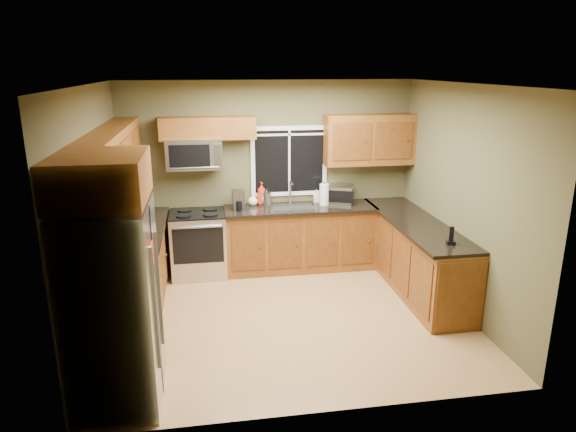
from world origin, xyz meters
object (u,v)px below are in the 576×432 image
object	(u,v)px
soap_bottle_c	(253,199)
cordless_phone	(451,239)
refrigerator	(113,307)
soap_bottle_a	(262,193)
range	(199,244)
toaster_oven	(338,194)
microwave	(194,154)
paper_towel_roll	(324,195)
soap_bottle_b	(317,196)
coffee_maker	(238,201)
kettle	(267,198)

from	to	relation	value
soap_bottle_c	cordless_phone	bearing A→B (deg)	-44.67
refrigerator	soap_bottle_a	size ratio (longest dim) A/B	5.44
range	toaster_oven	xyz separation A→B (m)	(2.05, 0.15, 0.60)
microwave	paper_towel_roll	xyz separation A→B (m)	(1.82, -0.08, -0.63)
refrigerator	soap_bottle_b	size ratio (longest dim) A/B	9.76
microwave	coffee_maker	xyz separation A→B (m)	(0.58, -0.12, -0.66)
soap_bottle_a	cordless_phone	world-z (taller)	soap_bottle_a
microwave	paper_towel_roll	distance (m)	1.93
soap_bottle_c	microwave	bearing A→B (deg)	-174.75
paper_towel_roll	kettle	bearing A→B (deg)	171.60
toaster_oven	cordless_phone	bearing A→B (deg)	-67.78
coffee_maker	paper_towel_roll	world-z (taller)	paper_towel_roll
range	soap_bottle_a	world-z (taller)	soap_bottle_a
microwave	soap_bottle_a	bearing A→B (deg)	5.79
coffee_maker	soap_bottle_c	distance (m)	0.30
cordless_phone	paper_towel_roll	bearing A→B (deg)	118.87
toaster_oven	soap_bottle_a	xyz separation A→B (m)	(-1.12, 0.08, 0.03)
toaster_oven	paper_towel_roll	size ratio (longest dim) A/B	1.48
soap_bottle_b	cordless_phone	bearing A→B (deg)	-61.64
refrigerator	cordless_phone	world-z (taller)	refrigerator
range	paper_towel_roll	distance (m)	1.93
refrigerator	range	xyz separation A→B (m)	(0.69, 2.77, -0.43)
kettle	soap_bottle_b	distance (m)	0.76
paper_towel_roll	cordless_phone	world-z (taller)	paper_towel_roll
range	cordless_phone	size ratio (longest dim) A/B	4.51
soap_bottle_a	soap_bottle_c	distance (m)	0.15
paper_towel_roll	microwave	bearing A→B (deg)	177.56
toaster_oven	paper_towel_roll	distance (m)	0.25
toaster_oven	soap_bottle_c	distance (m)	1.26
microwave	kettle	xyz separation A→B (m)	(1.00, 0.04, -0.68)
toaster_oven	coffee_maker	bearing A→B (deg)	-174.99
kettle	soap_bottle_c	world-z (taller)	kettle
paper_towel_roll	cordless_phone	xyz separation A→B (m)	(1.04, -1.89, -0.09)
toaster_oven	paper_towel_roll	bearing A→B (deg)	-159.35
microwave	soap_bottle_c	bearing A→B (deg)	5.25
refrigerator	toaster_oven	distance (m)	4.01
kettle	paper_towel_roll	world-z (taller)	paper_towel_roll
coffee_maker	paper_towel_roll	bearing A→B (deg)	1.90
microwave	kettle	bearing A→B (deg)	2.55
paper_towel_roll	cordless_phone	distance (m)	2.16
cordless_phone	toaster_oven	bearing A→B (deg)	112.22
microwave	soap_bottle_a	world-z (taller)	microwave
kettle	coffee_maker	bearing A→B (deg)	-158.68
microwave	coffee_maker	distance (m)	0.89
toaster_oven	soap_bottle_b	distance (m)	0.32
kettle	soap_bottle_c	size ratio (longest dim) A/B	1.38
microwave	cordless_phone	bearing A→B (deg)	-34.46
soap_bottle_a	refrigerator	bearing A→B (deg)	-118.35
toaster_oven	cordless_phone	size ratio (longest dim) A/B	2.44
range	soap_bottle_c	size ratio (longest dim) A/B	5.35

